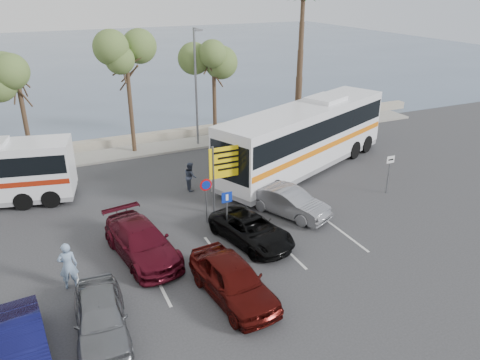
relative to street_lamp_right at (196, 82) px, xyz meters
name	(u,v)px	position (x,y,z in m)	size (l,w,h in m)	color
ground	(238,243)	(-3.00, -13.52, -4.60)	(120.00, 120.00, 0.00)	#303033
kerb_strip	(156,149)	(-3.00, 0.48, -4.52)	(44.00, 2.40, 0.15)	gray
seawall	(149,137)	(-3.00, 2.48, -4.30)	(48.00, 0.80, 0.60)	#A59B84
sea	(76,58)	(-3.00, 46.48, -4.59)	(140.00, 140.00, 0.00)	#465870
tree_left	(16,72)	(-11.00, 0.48, 1.41)	(3.20, 3.20, 7.20)	#382619
tree_mid	(126,54)	(-4.50, 0.48, 2.06)	(3.20, 3.20, 8.00)	#382619
tree_right	(213,56)	(1.50, 0.48, 1.57)	(3.20, 3.20, 7.40)	#382619
street_lamp_right	(196,82)	(0.00, 0.00, 0.00)	(0.45, 1.15, 8.01)	slate
direction_sign	(230,166)	(-2.00, -10.32, -2.17)	(2.20, 0.12, 3.60)	slate
sign_no_stop	(206,194)	(-3.60, -11.13, -3.02)	(0.60, 0.08, 2.35)	slate
sign_parking	(227,208)	(-3.20, -12.73, -3.13)	(0.50, 0.07, 2.25)	slate
sign_taxi	(389,169)	(6.80, -12.03, -3.18)	(0.50, 0.07, 2.20)	slate
lane_markings	(224,260)	(-4.14, -14.52, -4.60)	(12.02, 4.20, 0.01)	silver
coach_bus_right	(305,139)	(4.50, -7.02, -2.61)	(13.75, 8.16, 4.28)	white
car_silver_a	(101,317)	(-9.60, -17.02, -3.88)	(1.69, 4.19, 1.43)	slate
car_blue	(22,340)	(-12.00, -17.02, -3.97)	(1.34, 3.84, 1.27)	#0E0F42
car_maroon	(142,242)	(-7.20, -12.82, -3.87)	(2.05, 5.03, 1.46)	#510D1A
car_red	(233,280)	(-4.80, -17.02, -3.82)	(1.84, 4.58, 1.56)	#440C09
suv_black	(251,230)	(-2.40, -13.65, -3.98)	(2.05, 4.45, 1.24)	black
car_silver_b	(289,202)	(0.50, -12.02, -3.90)	(1.49, 4.27, 1.41)	gray
pedestrian_near	(68,266)	(-10.27, -13.82, -3.62)	(0.71, 0.47, 1.95)	#7D97B6
pedestrian_far	(190,176)	(-3.00, -7.02, -3.78)	(0.80, 0.62, 1.64)	#373E52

